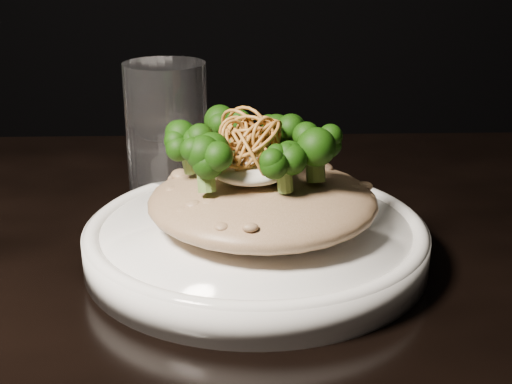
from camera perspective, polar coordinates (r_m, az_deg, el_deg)
The scene contains 6 objects.
plate at distance 0.55m, azimuth 0.00°, elevation -4.03°, with size 0.26×0.26×0.03m, color white.
risotto at distance 0.54m, azimuth 0.54°, elevation -0.72°, with size 0.18×0.18×0.04m, color brown.
broccoli at distance 0.53m, azimuth -0.51°, elevation 3.38°, with size 0.11×0.11×0.04m, color black, non-canonical shape.
cheese at distance 0.53m, azimuth -0.40°, elevation 1.83°, with size 0.06×0.06×0.02m, color silver.
shallots at distance 0.52m, azimuth -0.33°, elevation 4.56°, with size 0.05×0.05×0.03m, color brown, non-canonical shape.
drinking_glass at distance 0.65m, azimuth -7.13°, elevation 4.58°, with size 0.07×0.07×0.13m, color white.
Camera 1 is at (-0.01, -0.45, 0.99)m, focal length 50.00 mm.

